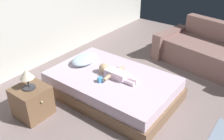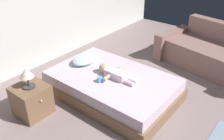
{
  "view_description": "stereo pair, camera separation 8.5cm",
  "coord_description": "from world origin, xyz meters",
  "px_view_note": "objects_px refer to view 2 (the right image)",
  "views": [
    {
      "loc": [
        -2.32,
        -0.77,
        2.32
      ],
      "look_at": [
        0.24,
        1.18,
        0.47
      ],
      "focal_mm": 38.61,
      "sensor_mm": 36.0,
      "label": 1
    },
    {
      "loc": [
        -2.27,
        -0.84,
        2.32
      ],
      "look_at": [
        0.24,
        1.18,
        0.47
      ],
      "focal_mm": 38.61,
      "sensor_mm": 36.0,
      "label": 2
    }
  ],
  "objects_px": {
    "baby": "(114,73)",
    "nightstand": "(32,100)",
    "toothbrush": "(121,69)",
    "lamp": "(27,74)",
    "couch": "(214,55)",
    "toy_block": "(100,80)",
    "bed": "(112,86)",
    "pillow": "(86,59)"
  },
  "relations": [
    {
      "from": "baby",
      "to": "nightstand",
      "type": "xyz_separation_m",
      "value": [
        -1.06,
        0.66,
        -0.21
      ]
    },
    {
      "from": "nightstand",
      "to": "couch",
      "type": "bearing_deg",
      "value": -27.54
    },
    {
      "from": "nightstand",
      "to": "toy_block",
      "type": "bearing_deg",
      "value": -35.91
    },
    {
      "from": "toy_block",
      "to": "bed",
      "type": "bearing_deg",
      "value": -6.95
    },
    {
      "from": "bed",
      "to": "pillow",
      "type": "xyz_separation_m",
      "value": [
        0.06,
        0.63,
        0.26
      ]
    },
    {
      "from": "couch",
      "to": "nightstand",
      "type": "distance_m",
      "value": 3.4
    },
    {
      "from": "nightstand",
      "to": "bed",
      "type": "bearing_deg",
      "value": -30.28
    },
    {
      "from": "lamp",
      "to": "toy_block",
      "type": "bearing_deg",
      "value": -35.91
    },
    {
      "from": "nightstand",
      "to": "toothbrush",
      "type": "bearing_deg",
      "value": -24.79
    },
    {
      "from": "pillow",
      "to": "couch",
      "type": "distance_m",
      "value": 2.47
    },
    {
      "from": "bed",
      "to": "baby",
      "type": "distance_m",
      "value": 0.25
    },
    {
      "from": "bed",
      "to": "toothbrush",
      "type": "relative_size",
      "value": 12.29
    },
    {
      "from": "toy_block",
      "to": "lamp",
      "type": "bearing_deg",
      "value": 144.09
    },
    {
      "from": "couch",
      "to": "baby",
      "type": "bearing_deg",
      "value": 154.98
    },
    {
      "from": "pillow",
      "to": "lamp",
      "type": "height_order",
      "value": "lamp"
    },
    {
      "from": "toothbrush",
      "to": "couch",
      "type": "xyz_separation_m",
      "value": [
        1.7,
        -0.97,
        -0.1
      ]
    },
    {
      "from": "lamp",
      "to": "toothbrush",
      "type": "bearing_deg",
      "value": -24.79
    },
    {
      "from": "toothbrush",
      "to": "toy_block",
      "type": "bearing_deg",
      "value": 178.37
    },
    {
      "from": "bed",
      "to": "nightstand",
      "type": "distance_m",
      "value": 1.23
    },
    {
      "from": "toothbrush",
      "to": "lamp",
      "type": "bearing_deg",
      "value": 155.21
    },
    {
      "from": "pillow",
      "to": "lamp",
      "type": "relative_size",
      "value": 1.76
    },
    {
      "from": "pillow",
      "to": "couch",
      "type": "xyz_separation_m",
      "value": [
        1.89,
        -1.58,
        -0.16
      ]
    },
    {
      "from": "pillow",
      "to": "baby",
      "type": "relative_size",
      "value": 0.77
    },
    {
      "from": "bed",
      "to": "baby",
      "type": "xyz_separation_m",
      "value": [
        -0.0,
        -0.04,
        0.25
      ]
    },
    {
      "from": "toothbrush",
      "to": "baby",
      "type": "bearing_deg",
      "value": -167.69
    },
    {
      "from": "pillow",
      "to": "toy_block",
      "type": "xyz_separation_m",
      "value": [
        -0.31,
        -0.6,
        -0.03
      ]
    },
    {
      "from": "toy_block",
      "to": "couch",
      "type": "bearing_deg",
      "value": -24.05
    },
    {
      "from": "couch",
      "to": "toy_block",
      "type": "xyz_separation_m",
      "value": [
        -2.2,
        0.98,
        0.13
      ]
    },
    {
      "from": "baby",
      "to": "lamp",
      "type": "distance_m",
      "value": 1.27
    },
    {
      "from": "couch",
      "to": "bed",
      "type": "bearing_deg",
      "value": 154.01
    },
    {
      "from": "bed",
      "to": "baby",
      "type": "height_order",
      "value": "baby"
    },
    {
      "from": "toothbrush",
      "to": "nightstand",
      "type": "relative_size",
      "value": 0.34
    },
    {
      "from": "baby",
      "to": "nightstand",
      "type": "bearing_deg",
      "value": 148.1
    },
    {
      "from": "toothbrush",
      "to": "toy_block",
      "type": "relative_size",
      "value": 1.71
    },
    {
      "from": "pillow",
      "to": "couch",
      "type": "relative_size",
      "value": 0.24
    },
    {
      "from": "baby",
      "to": "toothbrush",
      "type": "bearing_deg",
      "value": 12.31
    },
    {
      "from": "bed",
      "to": "toothbrush",
      "type": "bearing_deg",
      "value": 3.76
    },
    {
      "from": "toothbrush",
      "to": "lamp",
      "type": "height_order",
      "value": "lamp"
    },
    {
      "from": "bed",
      "to": "toothbrush",
      "type": "xyz_separation_m",
      "value": [
        0.25,
        0.02,
        0.2
      ]
    },
    {
      "from": "toothbrush",
      "to": "nightstand",
      "type": "distance_m",
      "value": 1.45
    },
    {
      "from": "pillow",
      "to": "nightstand",
      "type": "bearing_deg",
      "value": -179.6
    },
    {
      "from": "baby",
      "to": "bed",
      "type": "bearing_deg",
      "value": 83.65
    }
  ]
}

